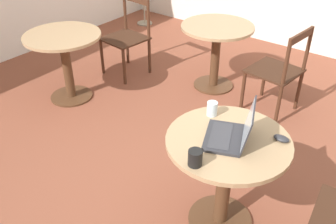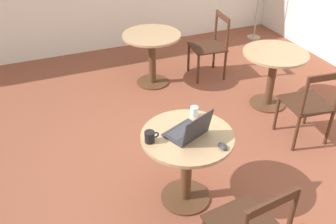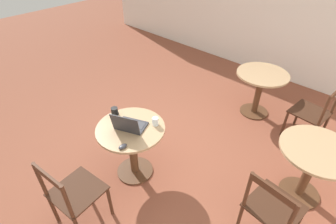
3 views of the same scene
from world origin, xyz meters
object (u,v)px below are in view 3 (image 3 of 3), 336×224
Objects in this scene: cafe_table_far at (260,84)px; chair_mid_front at (272,209)px; cafe_table_mid at (313,162)px; laptop at (130,125)px; mouse at (123,146)px; chair_far_right at (313,113)px; cafe_table_near at (132,140)px; mug at (115,111)px; drinking_glass at (155,121)px; chair_near_front at (73,194)px.

cafe_table_far is 2.17m from chair_mid_front.
cafe_table_mid is 1.92× the size of laptop.
chair_far_right is at bearing 64.01° from mouse.
cafe_table_near is at bearing -102.65° from cafe_table_far.
laptop reaches higher than mouse.
mug reaches higher than cafe_table_mid.
cafe_table_far is 0.86m from chair_far_right.
drinking_glass is at bearing -99.34° from cafe_table_far.
chair_near_front reaches higher than mouse.
drinking_glass reaches higher than cafe_table_far.
drinking_glass is at bearing -149.99° from cafe_table_mid.
chair_far_right is 7.42× the size of mug.
cafe_table_mid is 2.50m from chair_near_front.
cafe_table_far is at bearing 69.49° from mug.
chair_near_front is at bearing -64.75° from mug.
cafe_table_far is 0.87× the size of chair_far_right.
cafe_table_far is at bearing 136.80° from cafe_table_mid.
cafe_table_near is at bearing 116.45° from laptop.
chair_near_front reaches higher than cafe_table_far.
drinking_glass is at bearing 91.96° from mouse.
mug is 0.52m from drinking_glass.
chair_far_right reaches higher than cafe_table_mid.
cafe_table_far is 0.87× the size of chair_mid_front.
chair_near_front is at bearing -112.92° from chair_far_right.
cafe_table_mid and cafe_table_far have the same top height.
cafe_table_far is (0.49, 2.20, 0.00)m from cafe_table_near.
cafe_table_near is 0.25m from laptop.
cafe_table_mid is 0.78m from chair_mid_front.
cafe_table_near is 2.51m from chair_far_right.
drinking_glass is at bearing 53.44° from cafe_table_near.
chair_mid_front is at bearing -59.70° from cafe_table_far.
cafe_table_mid is at bearing 83.92° from chair_mid_front.
cafe_table_near is at bearing -6.01° from mug.
chair_far_right is at bearing 107.74° from cafe_table_mid.
cafe_table_near is 0.87× the size of chair_mid_front.
mug is at bearing 115.25° from chair_near_front.
chair_mid_front is at bearing 12.11° from laptop.
chair_far_right is 2.53m from laptop.
laptop is (-0.09, 0.83, 0.32)m from chair_near_front.
chair_mid_front is at bearing -96.08° from cafe_table_mid.
laptop reaches higher than chair_mid_front.
cafe_table_mid is 1.07m from chair_far_right.
chair_mid_front is 8.99× the size of mouse.
cafe_table_near is 1.00× the size of cafe_table_mid.
laptop is at bearing -8.03° from mug.
chair_mid_front is 1.80m from chair_far_right.
cafe_table_mid is at bearing 50.83° from chair_near_front.
chair_near_front is (-0.40, -3.04, -0.08)m from cafe_table_far.
mug is (-0.41, 0.87, 0.32)m from chair_near_front.
mouse is 1.03× the size of drinking_glass.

